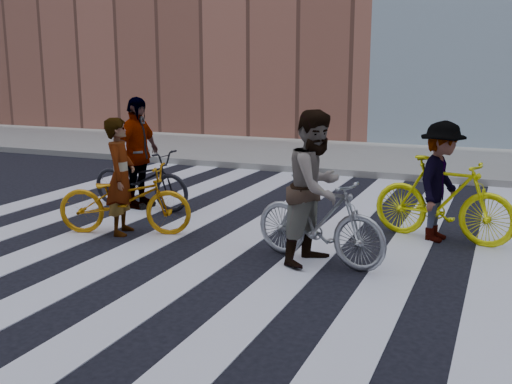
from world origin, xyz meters
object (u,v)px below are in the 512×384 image
Objects in this scene: bike_silver_mid at (319,220)px; rider_rear at (137,153)px; rider_left at (121,177)px; bike_yellow_left at (125,200)px; rider_mid at (316,188)px; bike_yellow_right at (443,199)px; rider_right at (441,182)px; bike_dark_rear at (141,179)px.

bike_silver_mid is 4.04m from rider_rear.
rider_left is 0.89× the size of rider_rear.
bike_yellow_left is 2.93m from rider_mid.
bike_yellow_left is 1.06× the size of bike_silver_mid.
bike_yellow_right is (4.22, 1.41, 0.08)m from bike_yellow_left.
rider_left reaches higher than rider_right.
rider_mid is (2.89, -0.17, 0.43)m from bike_yellow_left.
bike_silver_mid is 2.04m from bike_yellow_right.
bike_silver_mid is at bearing -110.44° from rider_rear.
rider_mid is at bearing 152.46° from rider_right.
bike_dark_rear is 1.14× the size of rider_left.
bike_silver_mid is at bearing 152.46° from bike_yellow_right.
bike_yellow_left is at bearing 120.17° from rider_right.
bike_yellow_left is 0.34m from rider_left.
bike_silver_mid is 2.03m from rider_right.
rider_left is at bearing -151.15° from rider_rear.
rider_rear reaches higher than rider_mid.
bike_yellow_left is at bearing -108.78° from rider_left.
rider_mid is (-0.05, 0.00, 0.39)m from bike_silver_mid.
bike_silver_mid is at bearing 153.57° from rider_right.
bike_yellow_right is 4.98m from rider_rear.
rider_mid reaches higher than bike_yellow_right.
bike_yellow_right is at bearing -87.12° from bike_dark_rear.
rider_right is at bearing -90.31° from rider_left.
rider_rear is (-3.63, 1.62, 0.00)m from rider_mid.
rider_right is at bearing -87.12° from rider_rear.
bike_dark_rear is at bearing 101.09° from rider_right.
bike_yellow_left is 4.45m from bike_yellow_right.
rider_right reaches higher than bike_dark_rear.
bike_silver_mid is 0.93× the size of bike_yellow_right.
rider_right is (-0.05, 0.00, 0.24)m from bike_yellow_right.
rider_left reaches higher than bike_silver_mid.
rider_rear is at bearing 81.11° from bike_silver_mid.
rider_mid is (2.94, -0.17, 0.10)m from rider_left.
bike_silver_mid is 0.96× the size of rider_mid.
rider_rear is at bearing 8.38° from bike_yellow_left.
bike_dark_rear is (-3.63, 1.62, -0.04)m from bike_silver_mid.
bike_yellow_left is 1.68m from rider_rear.
bike_yellow_right is (1.28, 1.58, 0.04)m from bike_silver_mid.
rider_right is (4.87, -0.03, 0.33)m from bike_dark_rear.
rider_left is at bearing 119.76° from bike_yellow_right.
rider_right reaches higher than bike_silver_mid.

